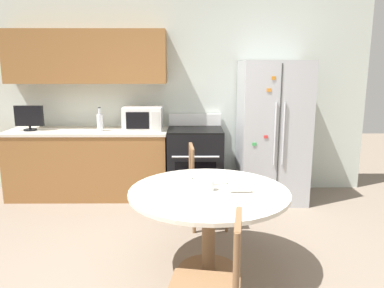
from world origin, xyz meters
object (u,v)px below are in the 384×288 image
(countertop_tv, at_px, (29,117))
(oven_range, at_px, (195,162))
(refrigerator, at_px, (272,131))
(microwave, at_px, (143,119))
(dining_chair_far, at_px, (206,188))
(counter_bottle, at_px, (100,122))
(candle_glass, at_px, (209,186))

(countertop_tv, bearing_deg, oven_range, -0.06)
(refrigerator, relative_size, countertop_tv, 4.95)
(microwave, relative_size, dining_chair_far, 0.55)
(dining_chair_far, bearing_deg, oven_range, -177.41)
(counter_bottle, bearing_deg, dining_chair_far, -34.65)
(candle_glass, bearing_deg, microwave, 111.55)
(refrigerator, relative_size, candle_glass, 19.60)
(microwave, height_order, dining_chair_far, microwave)
(microwave, height_order, counter_bottle, counter_bottle)
(countertop_tv, xyz_separation_m, dining_chair_far, (2.25, -0.96, -0.64))
(countertop_tv, relative_size, dining_chair_far, 0.40)
(refrigerator, relative_size, counter_bottle, 5.81)
(refrigerator, distance_m, countertop_tv, 3.15)
(microwave, distance_m, dining_chair_far, 1.40)
(oven_range, distance_m, dining_chair_far, 0.97)
(oven_range, height_order, countertop_tv, countertop_tv)
(microwave, bearing_deg, countertop_tv, -179.08)
(microwave, relative_size, counter_bottle, 1.62)
(dining_chair_far, bearing_deg, countertop_tv, -116.81)
(dining_chair_far, bearing_deg, microwave, -145.12)
(oven_range, xyz_separation_m, countertop_tv, (-2.15, 0.00, 0.61))
(refrigerator, xyz_separation_m, microwave, (-1.67, 0.09, 0.16))
(refrigerator, bearing_deg, dining_chair_far, -134.76)
(oven_range, relative_size, candle_glass, 11.82)
(refrigerator, bearing_deg, candle_glass, -116.21)
(oven_range, relative_size, dining_chair_far, 1.20)
(oven_range, bearing_deg, countertop_tv, 179.94)
(microwave, distance_m, candle_glass, 2.10)
(counter_bottle, relative_size, candle_glass, 3.37)
(countertop_tv, bearing_deg, refrigerator, -1.30)
(counter_bottle, bearing_deg, countertop_tv, 177.40)
(countertop_tv, distance_m, counter_bottle, 0.92)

